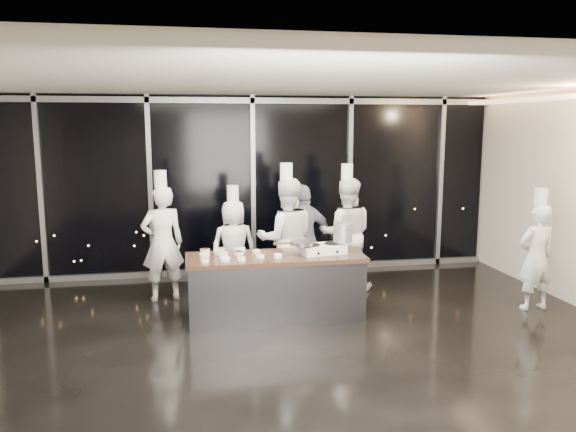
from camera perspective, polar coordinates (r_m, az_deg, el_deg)
name	(u,v)px	position (r m, az deg, el deg)	size (l,w,h in m)	color
ground	(287,341)	(7.22, -0.11, -12.62)	(9.00, 9.00, 0.00)	black
room_shell	(301,162)	(6.74, 1.36, 5.48)	(9.02, 7.02, 3.21)	beige
window_wall	(253,186)	(10.15, -3.59, 3.11)	(8.90, 0.11, 3.20)	black
demo_counter	(275,286)	(7.91, -1.29, -7.16)	(2.46, 0.86, 0.90)	#37373C
stove	(322,249)	(7.92, 3.49, -3.33)	(0.67, 0.48, 0.14)	white
frying_pan	(301,243)	(7.77, 1.35, -2.77)	(0.58, 0.37, 0.05)	slate
stock_pot	(343,233)	(7.99, 5.61, -1.68)	(0.27, 0.27, 0.27)	#A5A5A7
prep_bowls	(231,254)	(7.80, -5.79, -3.84)	(1.12, 0.73, 0.05)	white
squeeze_bottle	(216,247)	(7.89, -7.33, -3.12)	(0.06, 0.06, 0.22)	silver
chef_far_left	(163,242)	(8.80, -12.62, -2.61)	(0.73, 0.57, 2.01)	white
chef_left	(234,245)	(9.05, -5.54, -2.99)	(0.81, 0.60, 1.74)	white
chef_center	(286,239)	(8.64, -0.17, -2.31)	(0.94, 0.74, 2.12)	white
guest	(304,238)	(9.07, 1.62, -2.29)	(1.08, 0.61, 1.74)	#141838
chef_right	(346,233)	(9.22, 5.91, -1.77)	(1.03, 0.88, 2.07)	white
chef_side	(536,255)	(8.95, 23.92, -3.68)	(0.59, 0.41, 1.79)	white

